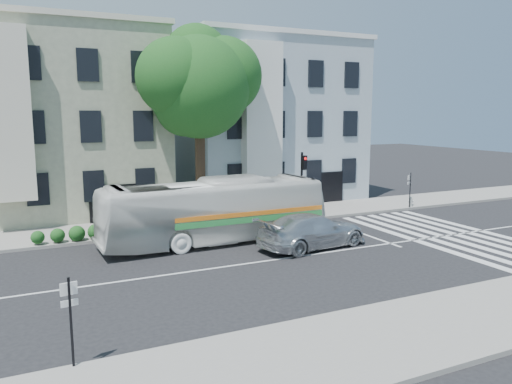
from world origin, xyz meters
TOP-DOWN VIEW (x-y plane):
  - ground at (0.00, 0.00)m, footprint 120.00×120.00m
  - sidewalk_far at (0.00, 8.00)m, footprint 80.00×4.00m
  - sidewalk_near at (0.00, -8.00)m, footprint 80.00×4.00m
  - building_left at (-7.00, 15.00)m, footprint 12.00×10.00m
  - building_right at (7.00, 15.00)m, footprint 12.00×10.00m
  - street_tree at (0.06, 8.74)m, footprint 7.30×5.90m
  - bus at (-0.91, 3.80)m, footprint 2.98×11.08m
  - sedan at (2.79, 1.03)m, footprint 2.96×5.67m
  - hedge at (-4.38, 6.30)m, footprint 8.48×2.67m
  - traffic_signal at (5.15, 5.94)m, footprint 0.41×0.52m
  - fire_hydrant at (13.47, 6.30)m, footprint 0.38×0.24m
  - near_sign_pole at (-8.28, -6.05)m, footprint 0.40×0.18m
  - far_sign_pole at (13.18, 6.15)m, footprint 0.39×0.22m

SIDE VIEW (x-z plane):
  - ground at x=0.00m, z-range 0.00..0.00m
  - sidewalk_far at x=0.00m, z-range 0.00..0.15m
  - sidewalk_near at x=0.00m, z-range 0.00..0.15m
  - fire_hydrant at x=13.47m, z-range 0.16..0.82m
  - hedge at x=-4.38m, z-range 0.15..0.85m
  - sedan at x=2.79m, z-range 0.00..1.57m
  - bus at x=-0.91m, z-range 0.00..3.06m
  - near_sign_pole at x=-8.28m, z-range 0.47..2.67m
  - far_sign_pole at x=13.18m, z-range 0.47..2.69m
  - traffic_signal at x=5.15m, z-range 0.58..4.53m
  - building_left at x=-7.00m, z-range 0.00..11.00m
  - building_right at x=7.00m, z-range 0.00..11.00m
  - street_tree at x=0.06m, z-range 2.28..13.38m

